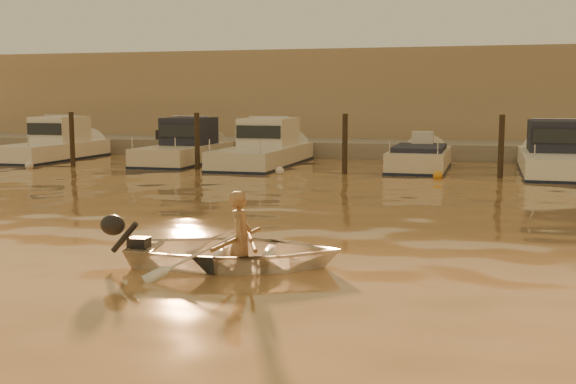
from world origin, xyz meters
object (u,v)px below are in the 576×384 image
(moored_boat_4, at_px, (559,154))
(waterfront_building, at_px, (400,100))
(moored_boat_2, at_px, (264,149))
(moored_boat_3, at_px, (420,163))
(person, at_px, (241,239))
(moored_boat_0, at_px, (53,144))
(dinghy, at_px, (235,252))
(moored_boat_1, at_px, (184,147))

(moored_boat_4, height_order, waterfront_building, waterfront_building)
(moored_boat_2, relative_size, moored_boat_3, 1.33)
(person, distance_m, moored_boat_4, 16.80)
(moored_boat_3, xyz_separation_m, moored_boat_4, (4.65, 0.00, 0.40))
(person, relative_size, moored_boat_3, 0.26)
(person, xyz_separation_m, moored_boat_3, (1.20, 15.75, -0.20))
(moored_boat_2, height_order, moored_boat_3, moored_boat_2)
(moored_boat_3, relative_size, moored_boat_4, 0.75)
(moored_boat_0, xyz_separation_m, moored_boat_2, (9.06, 0.00, 0.00))
(dinghy, distance_m, moored_boat_0, 20.81)
(person, relative_size, moored_boat_2, 0.19)
(moored_boat_4, bearing_deg, moored_boat_1, 180.00)
(moored_boat_0, distance_m, moored_boat_3, 14.89)
(moored_boat_4, bearing_deg, person, -110.38)
(moored_boat_0, relative_size, waterfront_building, 0.14)
(moored_boat_3, bearing_deg, moored_boat_4, 0.00)
(moored_boat_0, height_order, moored_boat_3, moored_boat_0)
(moored_boat_1, xyz_separation_m, moored_boat_2, (3.24, 0.00, 0.00))
(moored_boat_1, xyz_separation_m, moored_boat_4, (13.72, 0.00, 0.00))
(dinghy, distance_m, moored_boat_1, 17.58)
(moored_boat_1, relative_size, moored_boat_4, 0.83)
(moored_boat_1, bearing_deg, waterfront_building, 57.59)
(moored_boat_2, bearing_deg, moored_boat_1, 180.00)
(moored_boat_1, height_order, moored_boat_3, moored_boat_1)
(moored_boat_4, bearing_deg, moored_boat_0, 180.00)
(person, bearing_deg, waterfront_building, -8.07)
(moored_boat_3, relative_size, waterfront_building, 0.12)
(moored_boat_0, xyz_separation_m, moored_boat_3, (14.88, 0.00, -0.40))
(dinghy, height_order, person, person)
(moored_boat_4, distance_m, waterfront_building, 13.02)
(dinghy, distance_m, moored_boat_4, 16.85)
(moored_boat_1, height_order, moored_boat_2, same)
(person, height_order, moored_boat_3, person)
(moored_boat_3, bearing_deg, moored_boat_1, 180.00)
(waterfront_building, bearing_deg, moored_boat_3, -79.28)
(moored_boat_2, height_order, moored_boat_4, same)
(dinghy, xyz_separation_m, moored_boat_3, (1.30, 15.76, 0.01))
(moored_boat_2, xyz_separation_m, waterfront_building, (3.74, 11.00, 1.77))
(dinghy, height_order, moored_boat_3, moored_boat_3)
(moored_boat_3, xyz_separation_m, waterfront_building, (-2.08, 11.00, 2.17))
(waterfront_building, bearing_deg, person, -88.11)
(waterfront_building, bearing_deg, moored_boat_2, -108.77)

